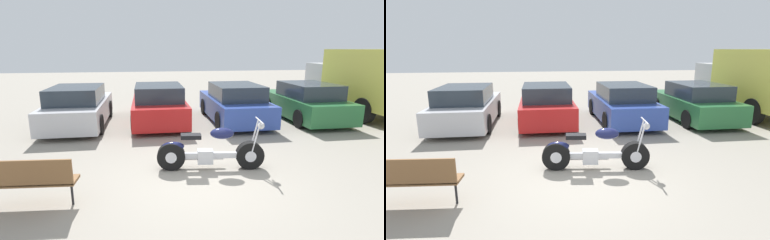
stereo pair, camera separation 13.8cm
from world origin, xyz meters
TOP-DOWN VIEW (x-y plane):
  - ground_plane at (0.00, 0.00)m, footprint 60.00×60.00m
  - motorcycle at (0.30, 0.57)m, footprint 2.36×0.72m
  - parked_car_silver at (-3.32, 5.00)m, footprint 1.88×4.13m
  - parked_car_red at (-0.59, 5.09)m, footprint 1.88×4.13m
  - parked_car_blue at (2.15, 4.87)m, footprint 1.88×4.13m
  - parked_car_green at (4.88, 4.78)m, footprint 1.88×4.13m
  - delivery_truck at (7.66, 5.02)m, footprint 2.29×5.60m
  - park_bench at (-2.96, -0.65)m, footprint 1.50×0.51m

SIDE VIEW (x-z plane):
  - ground_plane at x=0.00m, z-range 0.00..0.00m
  - motorcycle at x=0.30m, z-range -0.15..0.96m
  - park_bench at x=-2.96m, z-range 0.10..0.99m
  - parked_car_silver at x=-3.32m, z-range -0.04..1.34m
  - parked_car_red at x=-0.59m, z-range -0.04..1.34m
  - parked_car_blue at x=2.15m, z-range -0.04..1.34m
  - parked_car_green at x=4.88m, z-range -0.04..1.34m
  - delivery_truck at x=7.66m, z-range 0.15..2.73m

